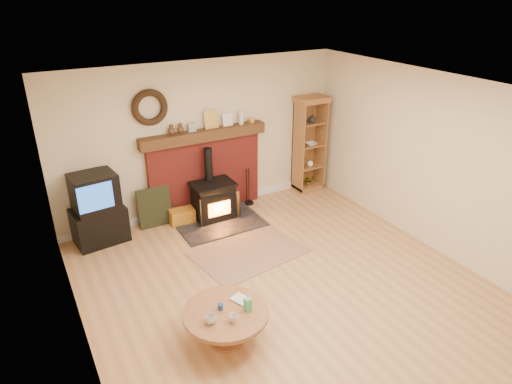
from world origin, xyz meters
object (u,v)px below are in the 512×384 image
curio_cabinet (309,144)px  coffee_table (226,317)px  wood_stove (214,202)px  tv_unit (97,210)px

curio_cabinet → coffee_table: curio_cabinet is taller
wood_stove → tv_unit: bearing=173.8°
tv_unit → coffee_table: size_ratio=1.18×
wood_stove → tv_unit: wood_stove is taller
tv_unit → coffee_table: (0.76, -2.93, -0.21)m
wood_stove → curio_cabinet: size_ratio=0.77×
tv_unit → curio_cabinet: size_ratio=0.62×
wood_stove → curio_cabinet: 2.21m
curio_cabinet → coffee_table: 4.43m
curio_cabinet → wood_stove: bearing=-172.3°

